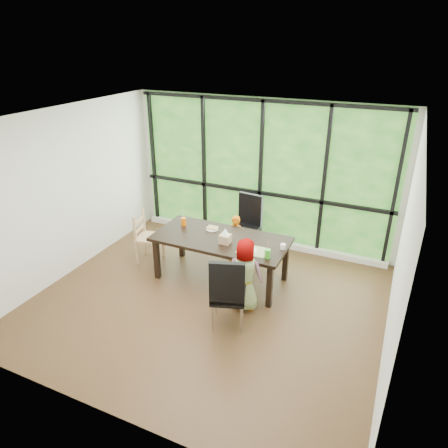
% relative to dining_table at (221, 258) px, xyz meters
% --- Properties ---
extents(ground, '(5.00, 5.00, 0.00)m').
position_rel_dining_table_xyz_m(ground, '(0.09, -0.65, -0.38)').
color(ground, black).
rests_on(ground, ground).
extents(back_wall, '(5.00, 0.00, 5.00)m').
position_rel_dining_table_xyz_m(back_wall, '(0.09, 1.60, 0.98)').
color(back_wall, silver).
rests_on(back_wall, ground).
extents(foliage_backdrop, '(4.80, 0.02, 2.65)m').
position_rel_dining_table_xyz_m(foliage_backdrop, '(0.09, 1.58, 0.98)').
color(foliage_backdrop, '#1A4D17').
rests_on(foliage_backdrop, back_wall).
extents(window_mullions, '(4.80, 0.06, 2.65)m').
position_rel_dining_table_xyz_m(window_mullions, '(0.09, 1.54, 0.98)').
color(window_mullions, black).
rests_on(window_mullions, back_wall).
extents(window_sill, '(4.80, 0.12, 0.10)m').
position_rel_dining_table_xyz_m(window_sill, '(0.09, 1.50, -0.33)').
color(window_sill, silver).
rests_on(window_sill, ground).
extents(dining_table, '(2.18, 1.14, 0.75)m').
position_rel_dining_table_xyz_m(dining_table, '(0.00, 0.00, 0.00)').
color(dining_table, black).
rests_on(dining_table, ground).
extents(chair_window_leather, '(0.51, 0.51, 1.08)m').
position_rel_dining_table_xyz_m(chair_window_leather, '(0.02, 1.00, 0.17)').
color(chair_window_leather, black).
rests_on(chair_window_leather, ground).
extents(chair_interior_leather, '(0.58, 0.58, 1.08)m').
position_rel_dining_table_xyz_m(chair_interior_leather, '(0.57, -1.01, 0.17)').
color(chair_interior_leather, black).
rests_on(chair_interior_leather, ground).
extents(chair_end_beech, '(0.47, 0.49, 0.90)m').
position_rel_dining_table_xyz_m(chair_end_beech, '(-1.38, 0.03, 0.08)').
color(chair_end_beech, tan).
rests_on(chair_end_beech, ground).
extents(child_toddler, '(0.34, 0.25, 0.87)m').
position_rel_dining_table_xyz_m(child_toddler, '(-0.00, 0.60, 0.06)').
color(child_toddler, '#CF6107').
rests_on(child_toddler, ground).
extents(child_older, '(0.58, 0.42, 1.10)m').
position_rel_dining_table_xyz_m(child_older, '(0.63, -0.56, 0.18)').
color(child_older, slate).
rests_on(child_older, ground).
extents(placemat, '(0.43, 0.32, 0.01)m').
position_rel_dining_table_xyz_m(placemat, '(0.61, -0.19, 0.38)').
color(placemat, tan).
rests_on(placemat, dining_table).
extents(plate_far, '(0.21, 0.21, 0.01)m').
position_rel_dining_table_xyz_m(plate_far, '(-0.26, 0.22, 0.38)').
color(plate_far, white).
rests_on(plate_far, dining_table).
extents(plate_near, '(0.23, 0.23, 0.01)m').
position_rel_dining_table_xyz_m(plate_near, '(0.56, -0.21, 0.38)').
color(plate_near, white).
rests_on(plate_near, dining_table).
extents(orange_cup, '(0.09, 0.09, 0.13)m').
position_rel_dining_table_xyz_m(orange_cup, '(-0.76, 0.17, 0.44)').
color(orange_cup, '#DB5F05').
rests_on(orange_cup, dining_table).
extents(green_cup, '(0.09, 0.09, 0.14)m').
position_rel_dining_table_xyz_m(green_cup, '(0.88, -0.31, 0.44)').
color(green_cup, green).
rests_on(green_cup, dining_table).
extents(white_mug, '(0.08, 0.08, 0.08)m').
position_rel_dining_table_xyz_m(white_mug, '(1.00, 0.04, 0.42)').
color(white_mug, white).
rests_on(white_mug, dining_table).
extents(tissue_box, '(0.16, 0.16, 0.14)m').
position_rel_dining_table_xyz_m(tissue_box, '(0.13, -0.13, 0.44)').
color(tissue_box, tan).
rests_on(tissue_box, dining_table).
extents(crepe_rolls_far, '(0.20, 0.12, 0.04)m').
position_rel_dining_table_xyz_m(crepe_rolls_far, '(-0.26, 0.22, 0.41)').
color(crepe_rolls_far, tan).
rests_on(crepe_rolls_far, plate_far).
extents(crepe_rolls_near, '(0.10, 0.12, 0.04)m').
position_rel_dining_table_xyz_m(crepe_rolls_near, '(0.56, -0.21, 0.41)').
color(crepe_rolls_near, tan).
rests_on(crepe_rolls_near, plate_near).
extents(straw_white, '(0.01, 0.04, 0.20)m').
position_rel_dining_table_xyz_m(straw_white, '(-0.76, 0.17, 0.55)').
color(straw_white, white).
rests_on(straw_white, orange_cup).
extents(straw_pink, '(0.01, 0.04, 0.20)m').
position_rel_dining_table_xyz_m(straw_pink, '(0.88, -0.31, 0.55)').
color(straw_pink, pink).
rests_on(straw_pink, green_cup).
extents(tissue, '(0.12, 0.12, 0.11)m').
position_rel_dining_table_xyz_m(tissue, '(0.13, -0.13, 0.57)').
color(tissue, white).
rests_on(tissue, tissue_box).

